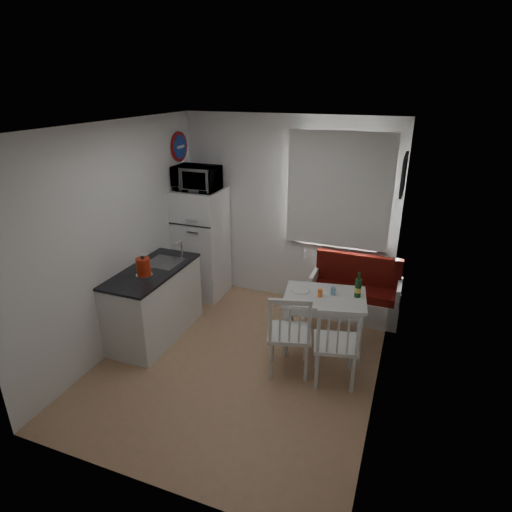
{
  "coord_description": "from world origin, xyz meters",
  "views": [
    {
      "loc": [
        1.62,
        -3.75,
        2.98
      ],
      "look_at": [
        0.01,
        0.5,
        1.12
      ],
      "focal_mm": 30.0,
      "sensor_mm": 36.0,
      "label": 1
    }
  ],
  "objects_px": {
    "kettle": "(143,267)",
    "fridge": "(202,243)",
    "kitchen_counter": "(155,302)",
    "dining_table": "(325,301)",
    "chair_right": "(335,338)",
    "bench": "(354,297)",
    "chair_left": "(287,327)",
    "wine_bottle": "(358,285)",
    "microwave": "(197,178)"
  },
  "relations": [
    {
      "from": "kettle",
      "to": "fridge",
      "type": "bearing_deg",
      "value": 91.18
    },
    {
      "from": "kitchen_counter",
      "to": "dining_table",
      "type": "xyz_separation_m",
      "value": [
        2.01,
        0.47,
        0.16
      ]
    },
    {
      "from": "chair_right",
      "to": "kettle",
      "type": "xyz_separation_m",
      "value": [
        -2.21,
        -0.01,
        0.44
      ]
    },
    {
      "from": "kettle",
      "to": "kitchen_counter",
      "type": "bearing_deg",
      "value": 103.07
    },
    {
      "from": "bench",
      "to": "chair_left",
      "type": "distance_m",
      "value": 1.66
    },
    {
      "from": "fridge",
      "to": "wine_bottle",
      "type": "distance_m",
      "value": 2.44
    },
    {
      "from": "bench",
      "to": "kettle",
      "type": "relative_size",
      "value": 4.68
    },
    {
      "from": "microwave",
      "to": "wine_bottle",
      "type": "bearing_deg",
      "value": -14.97
    },
    {
      "from": "bench",
      "to": "chair_right",
      "type": "xyz_separation_m",
      "value": [
        0.02,
        -1.55,
        0.31
      ]
    },
    {
      "from": "chair_left",
      "to": "wine_bottle",
      "type": "height_order",
      "value": "wine_bottle"
    },
    {
      "from": "dining_table",
      "to": "kettle",
      "type": "xyz_separation_m",
      "value": [
        -1.96,
        -0.68,
        0.41
      ]
    },
    {
      "from": "wine_bottle",
      "to": "chair_right",
      "type": "bearing_deg",
      "value": -97.42
    },
    {
      "from": "bench",
      "to": "kettle",
      "type": "distance_m",
      "value": 2.79
    },
    {
      "from": "wine_bottle",
      "to": "microwave",
      "type": "bearing_deg",
      "value": 165.03
    },
    {
      "from": "chair_left",
      "to": "kettle",
      "type": "xyz_separation_m",
      "value": [
        -1.71,
        -0.01,
        0.42
      ]
    },
    {
      "from": "kitchen_counter",
      "to": "bench",
      "type": "relative_size",
      "value": 1.12
    },
    {
      "from": "dining_table",
      "to": "chair_right",
      "type": "bearing_deg",
      "value": -79.33
    },
    {
      "from": "kettle",
      "to": "wine_bottle",
      "type": "height_order",
      "value": "kettle"
    },
    {
      "from": "chair_left",
      "to": "microwave",
      "type": "height_order",
      "value": "microwave"
    },
    {
      "from": "chair_left",
      "to": "wine_bottle",
      "type": "bearing_deg",
      "value": 36.43
    },
    {
      "from": "dining_table",
      "to": "chair_right",
      "type": "distance_m",
      "value": 0.71
    },
    {
      "from": "kitchen_counter",
      "to": "chair_right",
      "type": "height_order",
      "value": "kitchen_counter"
    },
    {
      "from": "kitchen_counter",
      "to": "kettle",
      "type": "distance_m",
      "value": 0.61
    },
    {
      "from": "kitchen_counter",
      "to": "fridge",
      "type": "xyz_separation_m",
      "value": [
        0.02,
        1.24,
        0.34
      ]
    },
    {
      "from": "bench",
      "to": "wine_bottle",
      "type": "xyz_separation_m",
      "value": [
        0.12,
        -0.78,
        0.57
      ]
    },
    {
      "from": "chair_left",
      "to": "kettle",
      "type": "bearing_deg",
      "value": 164.7
    },
    {
      "from": "chair_right",
      "to": "wine_bottle",
      "type": "xyz_separation_m",
      "value": [
        0.1,
        0.77,
        0.26
      ]
    },
    {
      "from": "dining_table",
      "to": "bench",
      "type": "bearing_deg",
      "value": 65.52
    },
    {
      "from": "chair_left",
      "to": "chair_right",
      "type": "height_order",
      "value": "chair_left"
    },
    {
      "from": "kitchen_counter",
      "to": "dining_table",
      "type": "height_order",
      "value": "kitchen_counter"
    },
    {
      "from": "dining_table",
      "to": "fridge",
      "type": "distance_m",
      "value": 2.14
    },
    {
      "from": "chair_left",
      "to": "fridge",
      "type": "relative_size",
      "value": 0.35
    },
    {
      "from": "bench",
      "to": "chair_left",
      "type": "xyz_separation_m",
      "value": [
        -0.48,
        -1.55,
        0.33
      ]
    },
    {
      "from": "chair_right",
      "to": "kettle",
      "type": "height_order",
      "value": "kettle"
    },
    {
      "from": "dining_table",
      "to": "kitchen_counter",
      "type": "bearing_deg",
      "value": -176.71
    },
    {
      "from": "fridge",
      "to": "kitchen_counter",
      "type": "bearing_deg",
      "value": -90.9
    },
    {
      "from": "kitchen_counter",
      "to": "microwave",
      "type": "bearing_deg",
      "value": 89.06
    },
    {
      "from": "kettle",
      "to": "wine_bottle",
      "type": "relative_size",
      "value": 0.83
    },
    {
      "from": "kettle",
      "to": "microwave",
      "type": "bearing_deg",
      "value": 91.22
    },
    {
      "from": "chair_right",
      "to": "wine_bottle",
      "type": "distance_m",
      "value": 0.82
    },
    {
      "from": "chair_right",
      "to": "fridge",
      "type": "distance_m",
      "value": 2.67
    },
    {
      "from": "dining_table",
      "to": "fridge",
      "type": "relative_size",
      "value": 0.64
    },
    {
      "from": "dining_table",
      "to": "microwave",
      "type": "height_order",
      "value": "microwave"
    },
    {
      "from": "bench",
      "to": "microwave",
      "type": "relative_size",
      "value": 1.98
    },
    {
      "from": "wine_bottle",
      "to": "kitchen_counter",
      "type": "bearing_deg",
      "value": -166.44
    },
    {
      "from": "kitchen_counter",
      "to": "chair_left",
      "type": "height_order",
      "value": "kitchen_counter"
    },
    {
      "from": "wine_bottle",
      "to": "bench",
      "type": "bearing_deg",
      "value": 98.68
    },
    {
      "from": "bench",
      "to": "wine_bottle",
      "type": "bearing_deg",
      "value": -81.32
    },
    {
      "from": "chair_right",
      "to": "microwave",
      "type": "distance_m",
      "value": 2.89
    },
    {
      "from": "kettle",
      "to": "dining_table",
      "type": "bearing_deg",
      "value": 19.19
    }
  ]
}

